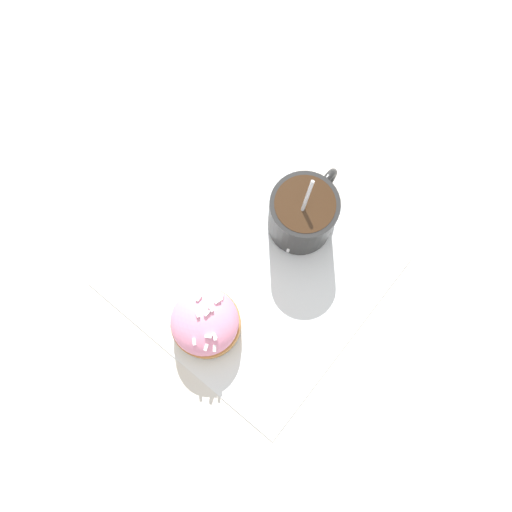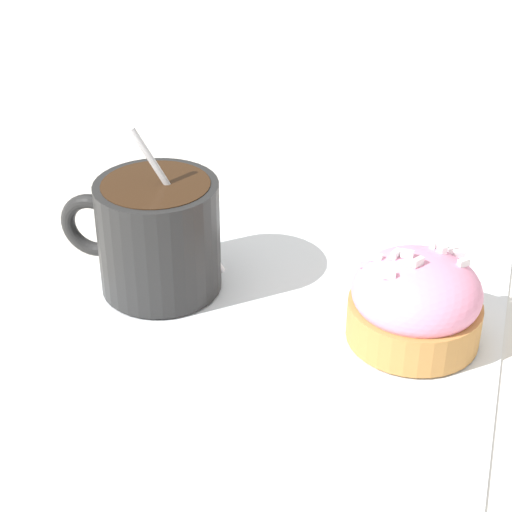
% 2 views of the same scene
% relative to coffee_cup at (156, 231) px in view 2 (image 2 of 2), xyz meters
% --- Properties ---
extents(ground_plane, '(3.00, 3.00, 0.00)m').
position_rel_coffee_cup_xyz_m(ground_plane, '(0.08, -0.01, -0.04)').
color(ground_plane, silver).
extents(paper_napkin, '(0.27, 0.28, 0.00)m').
position_rel_coffee_cup_xyz_m(paper_napkin, '(0.08, -0.01, -0.04)').
color(paper_napkin, white).
rests_on(paper_napkin, ground_plane).
extents(coffee_cup, '(0.11, 0.08, 0.11)m').
position_rel_coffee_cup_xyz_m(coffee_cup, '(0.00, 0.00, 0.00)').
color(coffee_cup, black).
rests_on(coffee_cup, paper_napkin).
extents(frosted_pastry, '(0.08, 0.08, 0.06)m').
position_rel_coffee_cup_xyz_m(frosted_pastry, '(0.16, -0.01, -0.01)').
color(frosted_pastry, '#C18442').
rests_on(frosted_pastry, paper_napkin).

